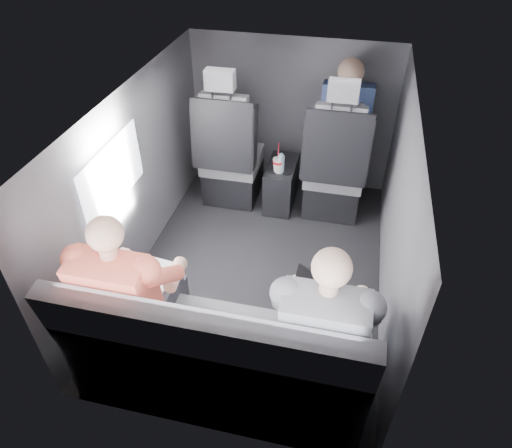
% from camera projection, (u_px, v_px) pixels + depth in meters
% --- Properties ---
extents(floor, '(2.60, 2.60, 0.00)m').
position_uv_depth(floor, '(260.00, 268.00, 3.50)').
color(floor, black).
rests_on(floor, ground).
extents(ceiling, '(2.60, 2.60, 0.00)m').
position_uv_depth(ceiling, '(261.00, 101.00, 2.66)').
color(ceiling, '#B2B2AD').
rests_on(ceiling, panel_back).
extents(panel_left, '(0.02, 2.60, 1.35)m').
position_uv_depth(panel_left, '(136.00, 180.00, 3.23)').
color(panel_left, '#56565B').
rests_on(panel_left, floor).
extents(panel_right, '(0.02, 2.60, 1.35)m').
position_uv_depth(panel_right, '(397.00, 214.00, 2.92)').
color(panel_right, '#56565B').
rests_on(panel_right, floor).
extents(panel_front, '(1.80, 0.02, 1.35)m').
position_uv_depth(panel_front, '(291.00, 114.00, 4.07)').
color(panel_front, '#56565B').
rests_on(panel_front, floor).
extents(panel_back, '(1.80, 0.02, 1.35)m').
position_uv_depth(panel_back, '(199.00, 355.00, 2.09)').
color(panel_back, '#56565B').
rests_on(panel_back, floor).
extents(side_window, '(0.02, 0.75, 0.42)m').
position_uv_depth(side_window, '(113.00, 175.00, 2.86)').
color(side_window, white).
rests_on(side_window, panel_left).
extents(seatbelt, '(0.35, 0.11, 0.59)m').
position_uv_depth(seatbelt, '(338.00, 140.00, 3.43)').
color(seatbelt, black).
rests_on(seatbelt, front_seat_right).
extents(front_seat_left, '(0.52, 0.58, 1.26)m').
position_uv_depth(front_seat_left, '(230.00, 161.00, 3.97)').
color(front_seat_left, black).
rests_on(front_seat_left, floor).
extents(front_seat_right, '(0.52, 0.58, 1.26)m').
position_uv_depth(front_seat_right, '(334.00, 173.00, 3.81)').
color(front_seat_right, black).
rests_on(front_seat_right, floor).
extents(center_console, '(0.24, 0.48, 0.41)m').
position_uv_depth(center_console, '(281.00, 184.00, 4.04)').
color(center_console, black).
rests_on(center_console, floor).
extents(rear_bench, '(1.60, 0.57, 0.92)m').
position_uv_depth(rear_bench, '(218.00, 359.00, 2.50)').
color(rear_bench, slate).
rests_on(rear_bench, floor).
extents(soda_cup, '(0.09, 0.09, 0.27)m').
position_uv_depth(soda_cup, '(278.00, 165.00, 3.79)').
color(soda_cup, white).
rests_on(soda_cup, center_console).
extents(water_bottle, '(0.06, 0.06, 0.17)m').
position_uv_depth(water_bottle, '(281.00, 164.00, 3.78)').
color(water_bottle, '#ACD1E9').
rests_on(water_bottle, center_console).
extents(laptop_white, '(0.39, 0.38, 0.27)m').
position_uv_depth(laptop_white, '(138.00, 274.00, 2.55)').
color(laptop_white, white).
rests_on(laptop_white, passenger_rear_left).
extents(laptop_black, '(0.42, 0.46, 0.25)m').
position_uv_depth(laptop_black, '(321.00, 295.00, 2.43)').
color(laptop_black, black).
rests_on(laptop_black, passenger_rear_right).
extents(passenger_rear_left, '(0.49, 0.61, 1.20)m').
position_uv_depth(passenger_rear_left, '(133.00, 293.00, 2.46)').
color(passenger_rear_left, '#38373C').
rests_on(passenger_rear_left, rear_bench).
extents(passenger_rear_right, '(0.49, 0.62, 1.21)m').
position_uv_depth(passenger_rear_right, '(323.00, 326.00, 2.28)').
color(passenger_rear_right, navy).
rests_on(passenger_rear_right, rear_bench).
extents(passenger_front_right, '(0.41, 0.41, 0.84)m').
position_uv_depth(passenger_front_right, '(345.00, 121.00, 3.78)').
color(passenger_front_right, navy).
rests_on(passenger_front_right, front_seat_right).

